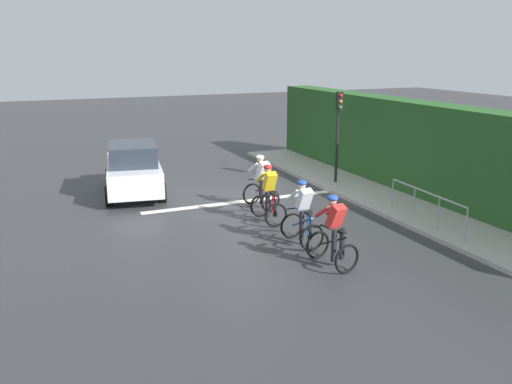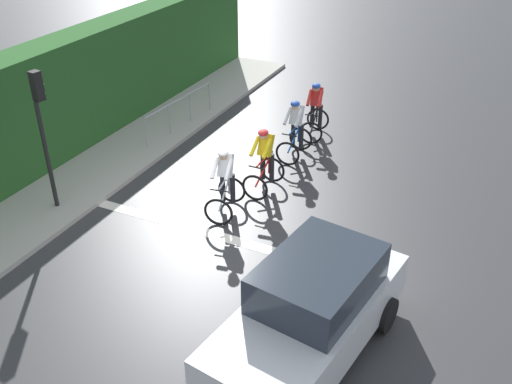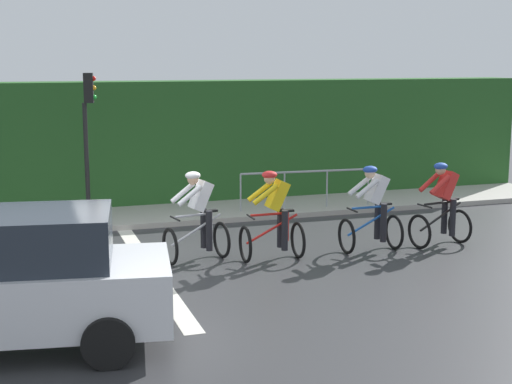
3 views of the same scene
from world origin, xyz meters
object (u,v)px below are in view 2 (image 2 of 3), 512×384
(cyclist_second, at_px, (295,130))
(car_white, at_px, (311,311))
(cyclist_mid, at_px, (265,161))
(traffic_light_near_crossing, at_px, (42,122))
(cyclist_lead, at_px, (316,111))
(pedestrian_railing_kerbside, at_px, (180,106))
(cyclist_fourth, at_px, (225,183))

(cyclist_second, bearing_deg, car_white, -66.04)
(car_white, bearing_deg, cyclist_mid, 122.55)
(traffic_light_near_crossing, bearing_deg, cyclist_lead, 57.82)
(cyclist_mid, height_order, pedestrian_railing_kerbside, cyclist_mid)
(cyclist_fourth, bearing_deg, cyclist_lead, 85.39)
(cyclist_mid, bearing_deg, cyclist_fourth, -105.65)
(cyclist_mid, relative_size, traffic_light_near_crossing, 0.50)
(cyclist_lead, relative_size, cyclist_fourth, 1.00)
(cyclist_fourth, height_order, car_white, car_white)
(cyclist_fourth, relative_size, pedestrian_railing_kerbside, 0.51)
(cyclist_lead, xyz_separation_m, car_white, (2.89, -8.06, 0.08))
(cyclist_second, xyz_separation_m, pedestrian_railing_kerbside, (-3.74, 0.14, -0.02))
(cyclist_mid, height_order, car_white, car_white)
(cyclist_second, xyz_separation_m, traffic_light_near_crossing, (-3.98, -4.87, 1.43))
(cyclist_second, height_order, traffic_light_near_crossing, traffic_light_near_crossing)
(cyclist_second, distance_m, pedestrian_railing_kerbside, 3.75)
(cyclist_fourth, bearing_deg, car_white, -44.53)
(cyclist_lead, distance_m, cyclist_second, 1.50)
(car_white, bearing_deg, cyclist_lead, 109.74)
(cyclist_second, relative_size, car_white, 0.38)
(pedestrian_railing_kerbside, bearing_deg, traffic_light_near_crossing, -92.71)
(cyclist_mid, bearing_deg, cyclist_second, 90.19)
(cyclist_lead, bearing_deg, cyclist_mid, -90.29)
(cyclist_second, relative_size, pedestrian_railing_kerbside, 0.51)
(pedestrian_railing_kerbside, bearing_deg, cyclist_lead, 19.84)
(traffic_light_near_crossing, xyz_separation_m, pedestrian_railing_kerbside, (0.24, 5.00, -1.45))
(cyclist_second, distance_m, car_white, 7.18)
(cyclist_lead, bearing_deg, traffic_light_near_crossing, -122.18)
(pedestrian_railing_kerbside, bearing_deg, cyclist_second, -2.11)
(cyclist_second, bearing_deg, cyclist_lead, 89.08)
(cyclist_fourth, bearing_deg, cyclist_second, 83.74)
(cyclist_mid, relative_size, cyclist_fourth, 1.00)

